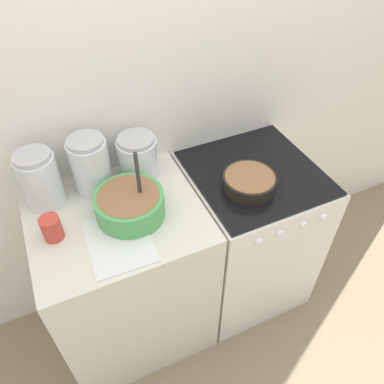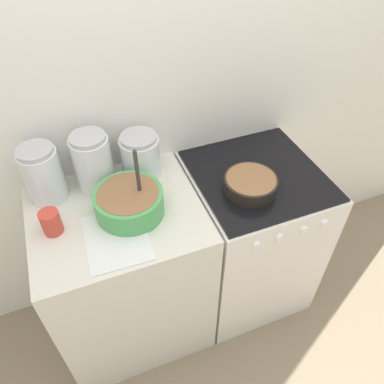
% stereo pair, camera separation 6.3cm
% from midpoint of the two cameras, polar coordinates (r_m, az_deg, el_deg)
% --- Properties ---
extents(ground_plane, '(12.00, 12.00, 0.00)m').
position_cam_midpoint_polar(ground_plane, '(2.24, 2.91, -22.09)').
color(ground_plane, gray).
extents(wall_back, '(4.43, 0.05, 2.40)m').
position_cam_midpoint_polar(wall_back, '(1.73, -5.54, 14.35)').
color(wall_back, white).
rests_on(wall_back, ground_plane).
extents(countertop_cabinet, '(0.72, 0.62, 0.90)m').
position_cam_midpoint_polar(countertop_cabinet, '(1.94, -10.62, -12.66)').
color(countertop_cabinet, silver).
rests_on(countertop_cabinet, ground_plane).
extents(stove, '(0.61, 0.64, 0.90)m').
position_cam_midpoint_polar(stove, '(2.09, 7.35, -6.35)').
color(stove, white).
rests_on(stove, ground_plane).
extents(mixing_bowl, '(0.28, 0.28, 0.31)m').
position_cam_midpoint_polar(mixing_bowl, '(1.54, -10.65, -1.79)').
color(mixing_bowl, '#4CA559').
rests_on(mixing_bowl, countertop_cabinet).
extents(baking_pan, '(0.24, 0.24, 0.07)m').
position_cam_midpoint_polar(baking_pan, '(1.66, 7.62, 1.57)').
color(baking_pan, black).
rests_on(baking_pan, stove).
extents(storage_jar_left, '(0.16, 0.16, 0.26)m').
position_cam_midpoint_polar(storage_jar_left, '(1.67, -22.98, 1.32)').
color(storage_jar_left, silver).
rests_on(storage_jar_left, countertop_cabinet).
extents(storage_jar_middle, '(0.17, 0.17, 0.26)m').
position_cam_midpoint_polar(storage_jar_middle, '(1.66, -16.15, 3.47)').
color(storage_jar_middle, silver).
rests_on(storage_jar_middle, countertop_cabinet).
extents(storage_jar_right, '(0.18, 0.18, 0.21)m').
position_cam_midpoint_polar(storage_jar_right, '(1.70, -9.26, 4.82)').
color(storage_jar_right, silver).
rests_on(storage_jar_right, countertop_cabinet).
extents(tin_can, '(0.08, 0.08, 0.10)m').
position_cam_midpoint_polar(tin_can, '(1.55, -21.72, -5.15)').
color(tin_can, '#CC3F33').
rests_on(tin_can, countertop_cabinet).
extents(recipe_page, '(0.25, 0.31, 0.01)m').
position_cam_midpoint_polar(recipe_page, '(1.49, -12.27, -7.34)').
color(recipe_page, white).
rests_on(recipe_page, countertop_cabinet).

